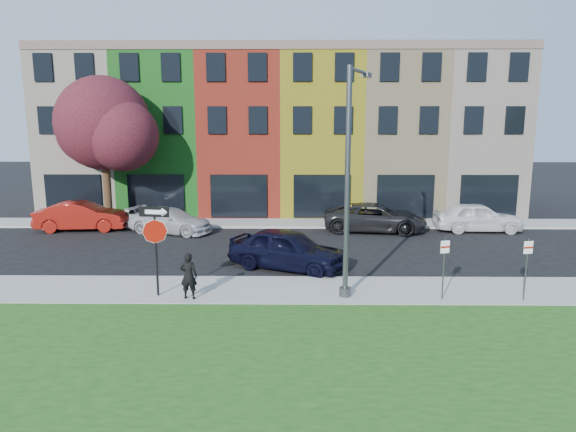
{
  "coord_description": "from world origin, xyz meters",
  "views": [
    {
      "loc": [
        -1.7,
        -14.4,
        6.04
      ],
      "look_at": [
        -1.9,
        4.0,
        2.57
      ],
      "focal_mm": 32.0,
      "sensor_mm": 36.0,
      "label": 1
    }
  ],
  "objects_px": {
    "sedan_near": "(288,249)",
    "street_lamp": "(349,183)",
    "man": "(189,276)",
    "stop_sign": "(155,233)"
  },
  "relations": [
    {
      "from": "sedan_near",
      "to": "street_lamp",
      "type": "xyz_separation_m",
      "value": [
        2.07,
        -3.39,
        3.12
      ]
    },
    {
      "from": "man",
      "to": "street_lamp",
      "type": "distance_m",
      "value": 6.17
    },
    {
      "from": "man",
      "to": "street_lamp",
      "type": "xyz_separation_m",
      "value": [
        5.34,
        0.5,
        3.05
      ]
    },
    {
      "from": "man",
      "to": "sedan_near",
      "type": "distance_m",
      "value": 5.08
    },
    {
      "from": "man",
      "to": "sedan_near",
      "type": "height_order",
      "value": "man"
    },
    {
      "from": "man",
      "to": "sedan_near",
      "type": "bearing_deg",
      "value": -125.08
    },
    {
      "from": "stop_sign",
      "to": "sedan_near",
      "type": "relative_size",
      "value": 0.58
    },
    {
      "from": "sedan_near",
      "to": "stop_sign",
      "type": "bearing_deg",
      "value": 154.21
    },
    {
      "from": "sedan_near",
      "to": "street_lamp",
      "type": "relative_size",
      "value": 0.69
    },
    {
      "from": "sedan_near",
      "to": "street_lamp",
      "type": "distance_m",
      "value": 5.06
    }
  ]
}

